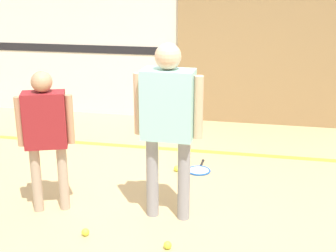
{
  "coord_description": "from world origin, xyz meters",
  "views": [
    {
      "loc": [
        0.78,
        -3.83,
        2.12
      ],
      "look_at": [
        0.03,
        -0.07,
        0.87
      ],
      "focal_mm": 50.0,
      "sensor_mm": 36.0,
      "label": 1
    }
  ],
  "objects_px": {
    "person_instructor": "(168,114)",
    "tennis_ball_near_instructor": "(168,245)",
    "racket_spare_on_floor": "(199,170)",
    "tennis_ball_stray_left": "(85,232)",
    "person_student_left": "(45,127)",
    "tennis_ball_by_spare_racket": "(177,169)"
  },
  "relations": [
    {
      "from": "person_instructor",
      "to": "tennis_ball_near_instructor",
      "type": "height_order",
      "value": "person_instructor"
    },
    {
      "from": "racket_spare_on_floor",
      "to": "tennis_ball_stray_left",
      "type": "height_order",
      "value": "tennis_ball_stray_left"
    },
    {
      "from": "person_instructor",
      "to": "person_student_left",
      "type": "distance_m",
      "value": 1.11
    },
    {
      "from": "racket_spare_on_floor",
      "to": "tennis_ball_by_spare_racket",
      "type": "bearing_deg",
      "value": 106.47
    },
    {
      "from": "tennis_ball_by_spare_racket",
      "to": "tennis_ball_stray_left",
      "type": "bearing_deg",
      "value": -109.07
    },
    {
      "from": "tennis_ball_stray_left",
      "to": "tennis_ball_by_spare_racket",
      "type": "bearing_deg",
      "value": 70.93
    },
    {
      "from": "person_instructor",
      "to": "tennis_ball_by_spare_racket",
      "type": "relative_size",
      "value": 24.04
    },
    {
      "from": "tennis_ball_stray_left",
      "to": "person_student_left",
      "type": "bearing_deg",
      "value": 141.26
    },
    {
      "from": "person_instructor",
      "to": "tennis_ball_stray_left",
      "type": "bearing_deg",
      "value": -141.77
    },
    {
      "from": "tennis_ball_by_spare_racket",
      "to": "person_instructor",
      "type": "bearing_deg",
      "value": -84.08
    },
    {
      "from": "person_student_left",
      "to": "tennis_ball_near_instructor",
      "type": "xyz_separation_m",
      "value": [
        1.2,
        -0.44,
        -0.79
      ]
    },
    {
      "from": "person_instructor",
      "to": "racket_spare_on_floor",
      "type": "distance_m",
      "value": 1.47
    },
    {
      "from": "tennis_ball_near_instructor",
      "to": "tennis_ball_by_spare_racket",
      "type": "distance_m",
      "value": 1.57
    },
    {
      "from": "racket_spare_on_floor",
      "to": "person_student_left",
      "type": "bearing_deg",
      "value": 135.37
    },
    {
      "from": "tennis_ball_near_instructor",
      "to": "tennis_ball_stray_left",
      "type": "distance_m",
      "value": 0.73
    },
    {
      "from": "tennis_ball_by_spare_racket",
      "to": "tennis_ball_stray_left",
      "type": "xyz_separation_m",
      "value": [
        -0.52,
        -1.49,
        0.0
      ]
    },
    {
      "from": "person_instructor",
      "to": "tennis_ball_stray_left",
      "type": "xyz_separation_m",
      "value": [
        -0.62,
        -0.47,
        -0.95
      ]
    },
    {
      "from": "person_student_left",
      "to": "tennis_ball_near_instructor",
      "type": "bearing_deg",
      "value": -40.25
    },
    {
      "from": "tennis_ball_near_instructor",
      "to": "tennis_ball_by_spare_racket",
      "type": "bearing_deg",
      "value": 97.64
    },
    {
      "from": "person_student_left",
      "to": "tennis_ball_stray_left",
      "type": "height_order",
      "value": "person_student_left"
    },
    {
      "from": "person_student_left",
      "to": "racket_spare_on_floor",
      "type": "height_order",
      "value": "person_student_left"
    },
    {
      "from": "tennis_ball_by_spare_racket",
      "to": "person_student_left",
      "type": "bearing_deg",
      "value": -131.77
    }
  ]
}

